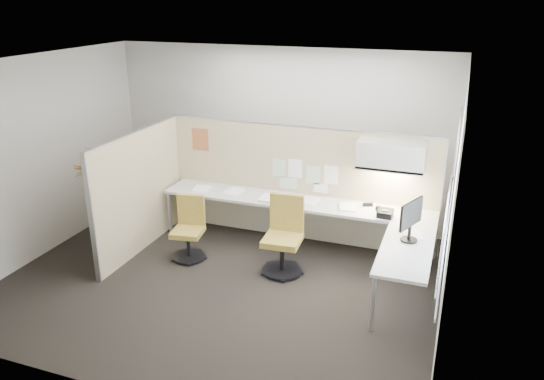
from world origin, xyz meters
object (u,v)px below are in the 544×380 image
at_px(chair_right, 284,238).
at_px(phone, 385,213).
at_px(desk, 314,215).
at_px(chair_left, 189,230).
at_px(monitor, 411,218).

relative_size(chair_right, phone, 4.65).
xyz_separation_m(chair_right, phone, (1.23, 0.59, 0.30)).
xyz_separation_m(desk, phone, (0.98, -0.01, 0.18)).
distance_m(chair_left, monitor, 3.07).
xyz_separation_m(chair_left, monitor, (3.00, 0.03, 0.62)).
bearing_deg(monitor, chair_right, 110.53).
relative_size(chair_left, phone, 3.98).
xyz_separation_m(monitor, phone, (-0.39, 0.64, -0.25)).
bearing_deg(chair_right, desk, 63.76).
relative_size(desk, chair_left, 4.53).
distance_m(chair_left, chair_right, 1.39).
height_order(desk, monitor, monitor).
bearing_deg(desk, chair_right, -112.64).
bearing_deg(chair_left, phone, 4.74).
bearing_deg(monitor, chair_left, 112.95).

